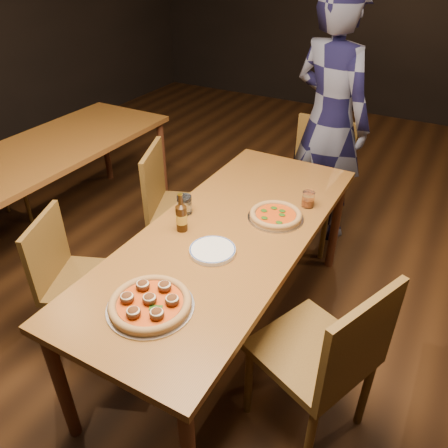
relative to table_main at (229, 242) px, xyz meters
The scene contains 14 objects.
ground 0.68m from the table_main, ahead, with size 9.00×9.00×0.00m, color black.
table_main is the anchor object (origin of this frame).
table_left 1.73m from the table_main, 169.99° to the left, with size 0.80×2.00×0.75m.
chair_main_nw 0.83m from the table_main, 148.34° to the right, with size 0.40×0.40×0.87m, color brown, non-canonical shape.
chair_main_sw 0.76m from the table_main, 142.54° to the left, with size 0.44×0.44×0.95m, color brown, non-canonical shape.
chair_main_e 0.71m from the table_main, 27.87° to the right, with size 0.46×0.46×0.98m, color brown, non-canonical shape.
chair_end 1.22m from the table_main, 87.04° to the left, with size 0.45×0.45×0.97m, color brown, non-canonical shape.
pizza_meatball 0.67m from the table_main, 90.90° to the right, with size 0.37×0.37×0.07m.
pizza_margherita 0.30m from the table_main, 54.28° to the left, with size 0.31×0.31×0.04m.
plate_stack 0.22m from the table_main, 83.69° to the right, with size 0.23×0.23×0.02m, color white.
beer_bottle 0.29m from the table_main, 152.62° to the right, with size 0.06×0.06×0.21m.
water_glass 0.33m from the table_main, behind, with size 0.08×0.08×0.10m, color white.
amber_glass 0.53m from the table_main, 58.16° to the left, with size 0.07×0.07×0.09m, color #A64612.
diner 1.43m from the table_main, 86.98° to the left, with size 0.67×0.44×1.84m, color black.
Camera 1 is at (0.90, -1.67, 2.03)m, focal length 35.00 mm.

